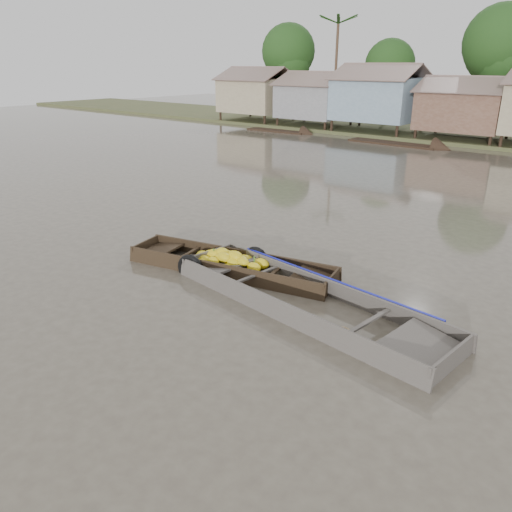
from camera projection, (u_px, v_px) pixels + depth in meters
The scene contains 3 objects.
ground at pixel (216, 287), 12.93m from camera, with size 120.00×120.00×0.00m, color #4D453B.
banana_boat at pixel (227, 264), 13.89m from camera, with size 6.15×2.75×0.85m.
viewer_boat at pixel (306, 305), 11.81m from camera, with size 7.54×2.72×0.59m.
Camera 1 is at (8.30, -8.39, 5.44)m, focal length 35.00 mm.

